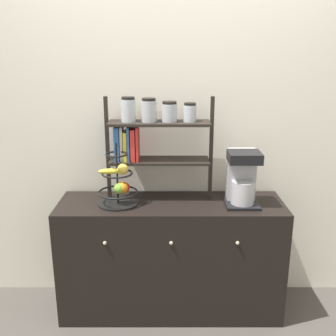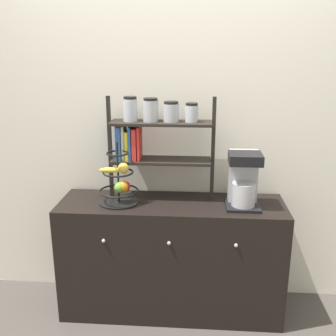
# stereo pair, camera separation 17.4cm
# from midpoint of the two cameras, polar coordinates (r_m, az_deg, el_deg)

# --- Properties ---
(ground_plane) EXTENTS (12.00, 12.00, 0.00)m
(ground_plane) POSITION_cam_midpoint_polar(r_m,az_deg,el_deg) (2.82, -1.41, -22.17)
(ground_plane) COLOR #47423D
(wall_back) EXTENTS (7.00, 0.05, 2.60)m
(wall_back) POSITION_cam_midpoint_polar(r_m,az_deg,el_deg) (2.73, -1.34, 6.78)
(wall_back) COLOR silver
(wall_back) RESTS_ON ground_plane
(sideboard) EXTENTS (1.50, 0.46, 0.80)m
(sideboard) POSITION_cam_midpoint_polar(r_m,az_deg,el_deg) (2.78, -1.35, -12.81)
(sideboard) COLOR black
(sideboard) RESTS_ON ground_plane
(coffee_maker) EXTENTS (0.21, 0.23, 0.36)m
(coffee_maker) POSITION_cam_midpoint_polar(r_m,az_deg,el_deg) (2.57, 8.91, -1.48)
(coffee_maker) COLOR black
(coffee_maker) RESTS_ON sideboard
(fruit_stand) EXTENTS (0.26, 0.26, 0.41)m
(fruit_stand) POSITION_cam_midpoint_polar(r_m,az_deg,el_deg) (2.56, -8.98, -2.49)
(fruit_stand) COLOR black
(fruit_stand) RESTS_ON sideboard
(shelf_hutch) EXTENTS (0.71, 0.20, 0.69)m
(shelf_hutch) POSITION_cam_midpoint_polar(r_m,az_deg,el_deg) (2.58, -4.71, 5.15)
(shelf_hutch) COLOR black
(shelf_hutch) RESTS_ON sideboard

